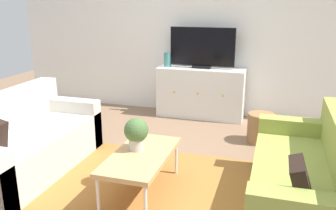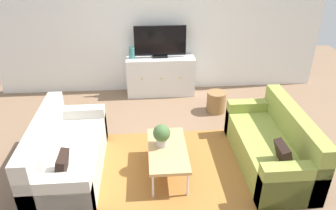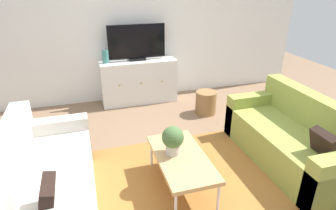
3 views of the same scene
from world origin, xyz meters
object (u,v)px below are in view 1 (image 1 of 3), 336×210
Objects in this scene: potted_plant at (136,133)px; tv_console at (201,93)px; couch_left_side at (23,145)px; glass_vase at (167,59)px; couch_right_side at (311,184)px; flat_screen_tv at (202,48)px; wicker_basket at (261,128)px; coffee_table at (141,157)px.

tv_console is (0.12, 2.38, -0.19)m from potted_plant.
couch_left_side is 7.97× the size of glass_vase.
couch_right_side is 1.77× the size of flat_screen_tv.
glass_vase is (-0.54, -0.02, -0.19)m from flat_screen_tv.
wicker_basket is (1.50, -0.82, -0.69)m from glass_vase.
flat_screen_tv is at bearing 90.00° from tv_console.
couch_left_side is at bearing 179.90° from potted_plant.
wicker_basket is at bearing 107.17° from couch_right_side.
coffee_table is 2.57m from flat_screen_tv.
glass_vase reaches higher than coffee_table.
potted_plant is 2.43m from glass_vase.
wicker_basket is (0.96, -0.82, -0.19)m from tv_console.
couch_right_side is at bearing -72.83° from wicker_basket.
coffee_table is 3.20× the size of potted_plant.
potted_plant is 1.93m from wicker_basket.
couch_right_side is 7.97× the size of glass_vase.
couch_left_side is at bearing -120.67° from flat_screen_tv.
coffee_table is at bearing -47.76° from potted_plant.
tv_console is (0.05, 2.45, 0.01)m from coffee_table.
couch_right_side is 1.49m from coffee_table.
couch_left_side is 2.60m from glass_vase.
flat_screen_tv is at bearing 121.01° from couch_right_side.
couch_right_side is 1.31× the size of tv_console.
coffee_table is at bearing -3.33° from couch_left_side.
coffee_table is at bearing -91.14° from tv_console.
flat_screen_tv is (1.42, 2.39, 0.78)m from couch_left_side.
glass_vase is at bearing 180.00° from tv_console.
glass_vase is at bearing 151.35° from wicker_basket.
glass_vase is at bearing 129.83° from couch_right_side.
couch_left_side is 1.33m from potted_plant.
coffee_table is at bearing -91.13° from flat_screen_tv.
wicker_basket is at bearing -41.21° from flat_screen_tv.
flat_screen_tv is (0.00, 0.02, 0.69)m from tv_console.
couch_left_side is 4.57× the size of wicker_basket.
couch_right_side is at bearing -50.17° from glass_vase.
wicker_basket is at bearing 33.17° from couch_left_side.
potted_plant is at bearing -179.92° from couch_right_side.
wicker_basket is at bearing 58.35° from coffee_table.
potted_plant reaches higher than wicker_basket.
potted_plant is 2.45m from flat_screen_tv.
coffee_table is at bearing -176.93° from couch_right_side.
potted_plant is at bearing -124.69° from wicker_basket.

